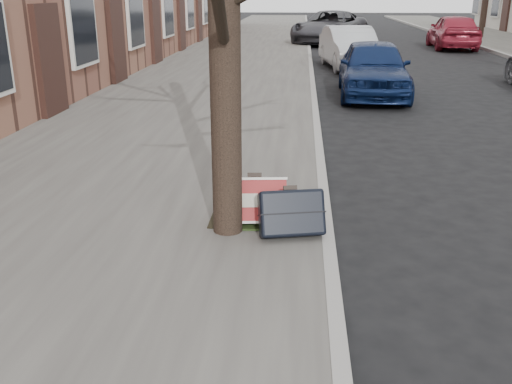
# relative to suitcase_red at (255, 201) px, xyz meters

# --- Properties ---
(ground) EXTENTS (120.00, 120.00, 0.00)m
(ground) POSITION_rel_suitcase_red_xyz_m (1.97, -0.94, -0.36)
(ground) COLOR black
(ground) RESTS_ON ground
(near_sidewalk) EXTENTS (5.00, 70.00, 0.12)m
(near_sidewalk) POSITION_rel_suitcase_red_xyz_m (-1.73, 14.06, -0.30)
(near_sidewalk) COLOR slate
(near_sidewalk) RESTS_ON ground
(dirt_patch) EXTENTS (0.85, 0.85, 0.02)m
(dirt_patch) POSITION_rel_suitcase_red_xyz_m (-0.03, 0.26, -0.23)
(dirt_patch) COLOR black
(dirt_patch) RESTS_ON near_sidewalk
(suitcase_red) EXTENTS (0.65, 0.40, 0.48)m
(suitcase_red) POSITION_rel_suitcase_red_xyz_m (0.00, 0.00, 0.00)
(suitcase_red) COLOR maroon
(suitcase_red) RESTS_ON near_sidewalk
(suitcase_navy) EXTENTS (0.67, 0.48, 0.48)m
(suitcase_navy) POSITION_rel_suitcase_red_xyz_m (0.37, -0.27, 0.00)
(suitcase_navy) COLOR black
(suitcase_navy) RESTS_ON near_sidewalk
(car_near_front) EXTENTS (1.66, 3.82, 1.28)m
(car_near_front) POSITION_rel_suitcase_red_xyz_m (2.06, 8.10, 0.28)
(car_near_front) COLOR #0D1C44
(car_near_front) RESTS_ON ground
(car_near_mid) EXTENTS (1.84, 3.98, 1.27)m
(car_near_mid) POSITION_rel_suitcase_red_xyz_m (1.90, 12.96, 0.27)
(car_near_mid) COLOR #B6BABE
(car_near_mid) RESTS_ON ground
(car_near_back) EXTENTS (4.01, 5.69, 1.44)m
(car_near_back) POSITION_rel_suitcase_red_xyz_m (1.67, 21.57, 0.36)
(car_near_back) COLOR #36363B
(car_near_back) RESTS_ON ground
(car_far_back) EXTENTS (1.90, 4.24, 1.41)m
(car_far_back) POSITION_rel_suitcase_red_xyz_m (6.62, 19.62, 0.35)
(car_far_back) COLOR maroon
(car_far_back) RESTS_ON ground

